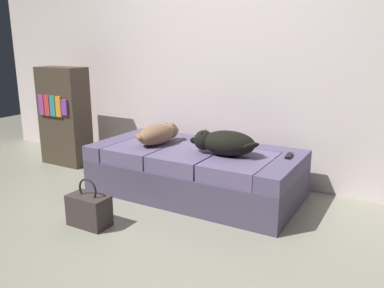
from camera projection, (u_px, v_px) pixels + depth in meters
name	position (u px, v px, depth m)	size (l,w,h in m)	color
ground_plane	(123.00, 241.00, 2.77)	(10.00, 10.00, 0.00)	gray
back_wall	(228.00, 38.00, 3.84)	(6.40, 0.10, 2.80)	silver
couch	(195.00, 171.00, 3.58)	(1.87, 0.91, 0.44)	#4B455D
dog_tan	(159.00, 134.00, 3.66)	(0.30, 0.55, 0.19)	#8B6548
dog_dark	(224.00, 143.00, 3.29)	(0.62, 0.32, 0.21)	black
tv_remote	(289.00, 156.00, 3.25)	(0.04, 0.15, 0.02)	black
handbag	(89.00, 210.00, 2.98)	(0.32, 0.18, 0.38)	#3C3130
bookshelf	(65.00, 116.00, 4.43)	(0.56, 0.30, 1.10)	#45392C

